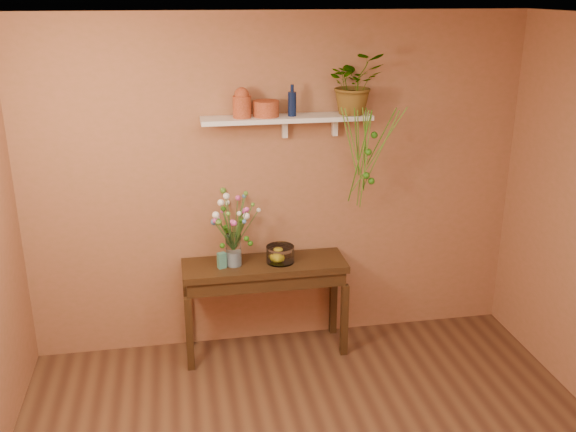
{
  "coord_description": "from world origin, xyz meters",
  "views": [
    {
      "loc": [
        -0.81,
        -2.89,
        2.84
      ],
      "look_at": [
        0.0,
        1.55,
        1.25
      ],
      "focal_mm": 40.16,
      "sensor_mm": 36.0,
      "label": 1
    }
  ],
  "objects_px": {
    "spider_plant": "(355,83)",
    "bouquet": "(232,217)",
    "blue_bottle": "(292,103)",
    "terracotta_jug": "(242,103)",
    "glass_vase": "(234,252)",
    "glass_bowl": "(280,255)",
    "sideboard": "(265,276)"
  },
  "relations": [
    {
      "from": "sideboard",
      "to": "terracotta_jug",
      "type": "distance_m",
      "value": 1.38
    },
    {
      "from": "bouquet",
      "to": "blue_bottle",
      "type": "bearing_deg",
      "value": 12.01
    },
    {
      "from": "glass_bowl",
      "to": "bouquet",
      "type": "bearing_deg",
      "value": -179.63
    },
    {
      "from": "spider_plant",
      "to": "bouquet",
      "type": "relative_size",
      "value": 0.94
    },
    {
      "from": "terracotta_jug",
      "to": "spider_plant",
      "type": "bearing_deg",
      "value": 0.41
    },
    {
      "from": "sideboard",
      "to": "terracotta_jug",
      "type": "relative_size",
      "value": 5.75
    },
    {
      "from": "spider_plant",
      "to": "blue_bottle",
      "type": "bearing_deg",
      "value": -179.64
    },
    {
      "from": "terracotta_jug",
      "to": "glass_vase",
      "type": "xyz_separation_m",
      "value": [
        -0.1,
        -0.1,
        -1.15
      ]
    },
    {
      "from": "sideboard",
      "to": "spider_plant",
      "type": "height_order",
      "value": "spider_plant"
    },
    {
      "from": "terracotta_jug",
      "to": "glass_bowl",
      "type": "bearing_deg",
      "value": -20.39
    },
    {
      "from": "blue_bottle",
      "to": "glass_vase",
      "type": "xyz_separation_m",
      "value": [
        -0.48,
        -0.1,
        -1.14
      ]
    },
    {
      "from": "sideboard",
      "to": "blue_bottle",
      "type": "relative_size",
      "value": 5.51
    },
    {
      "from": "sideboard",
      "to": "bouquet",
      "type": "xyz_separation_m",
      "value": [
        -0.25,
        -0.01,
        0.52
      ]
    },
    {
      "from": "blue_bottle",
      "to": "spider_plant",
      "type": "distance_m",
      "value": 0.5
    },
    {
      "from": "terracotta_jug",
      "to": "glass_vase",
      "type": "relative_size",
      "value": 0.88
    },
    {
      "from": "bouquet",
      "to": "terracotta_jug",
      "type": "bearing_deg",
      "value": 42.26
    },
    {
      "from": "bouquet",
      "to": "glass_bowl",
      "type": "distance_m",
      "value": 0.51
    },
    {
      "from": "glass_vase",
      "to": "glass_bowl",
      "type": "xyz_separation_m",
      "value": [
        0.37,
        -0.0,
        -0.05
      ]
    },
    {
      "from": "glass_bowl",
      "to": "sideboard",
      "type": "bearing_deg",
      "value": 176.19
    },
    {
      "from": "blue_bottle",
      "to": "bouquet",
      "type": "relative_size",
      "value": 0.47
    },
    {
      "from": "sideboard",
      "to": "terracotta_jug",
      "type": "height_order",
      "value": "terracotta_jug"
    },
    {
      "from": "glass_vase",
      "to": "glass_bowl",
      "type": "distance_m",
      "value": 0.37
    },
    {
      "from": "glass_bowl",
      "to": "glass_vase",
      "type": "bearing_deg",
      "value": 179.58
    },
    {
      "from": "blue_bottle",
      "to": "glass_vase",
      "type": "relative_size",
      "value": 0.92
    },
    {
      "from": "spider_plant",
      "to": "glass_vase",
      "type": "xyz_separation_m",
      "value": [
        -0.96,
        -0.1,
        -1.27
      ]
    },
    {
      "from": "sideboard",
      "to": "glass_bowl",
      "type": "bearing_deg",
      "value": -3.81
    },
    {
      "from": "blue_bottle",
      "to": "glass_vase",
      "type": "height_order",
      "value": "blue_bottle"
    },
    {
      "from": "sideboard",
      "to": "spider_plant",
      "type": "relative_size",
      "value": 2.78
    },
    {
      "from": "bouquet",
      "to": "spider_plant",
      "type": "bearing_deg",
      "value": 6.31
    },
    {
      "from": "terracotta_jug",
      "to": "glass_bowl",
      "type": "distance_m",
      "value": 1.23
    },
    {
      "from": "terracotta_jug",
      "to": "glass_vase",
      "type": "distance_m",
      "value": 1.16
    },
    {
      "from": "terracotta_jug",
      "to": "blue_bottle",
      "type": "relative_size",
      "value": 0.96
    }
  ]
}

